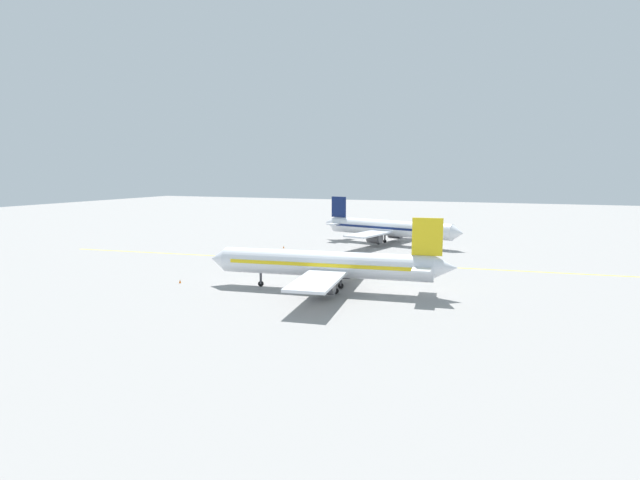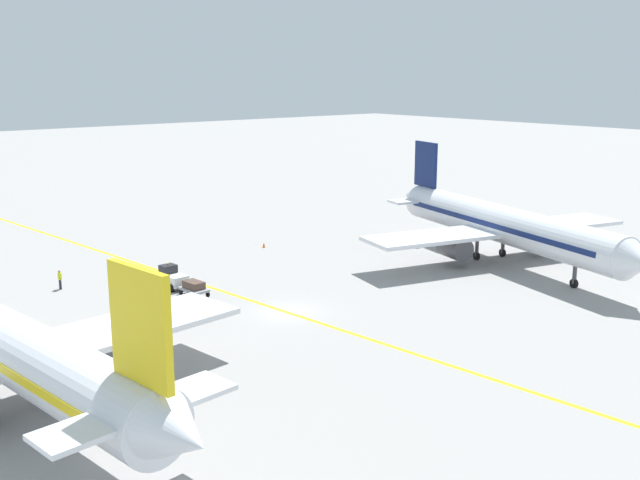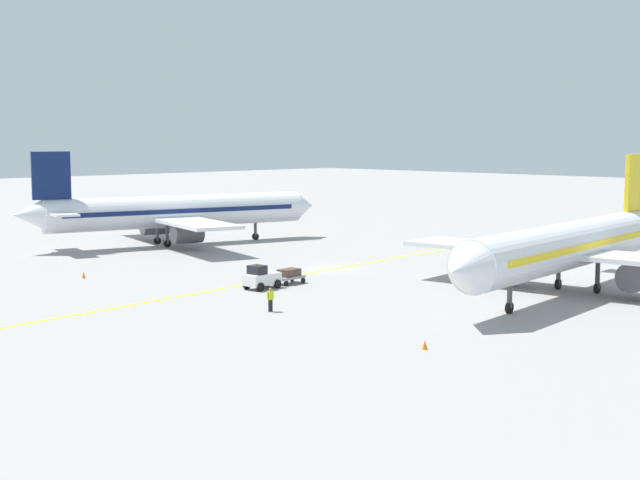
{
  "view_description": "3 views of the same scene",
  "coord_description": "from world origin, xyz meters",
  "px_view_note": "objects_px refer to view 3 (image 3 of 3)",
  "views": [
    {
      "loc": [
        86.27,
        27.99,
        16.58
      ],
      "look_at": [
        4.11,
        -4.35,
        4.51
      ],
      "focal_mm": 28.0,
      "sensor_mm": 36.0,
      "label": 1
    },
    {
      "loc": [
        33.21,
        44.36,
        18.25
      ],
      "look_at": [
        -5.75,
        -2.89,
        4.42
      ],
      "focal_mm": 42.0,
      "sensor_mm": 36.0,
      "label": 2
    },
    {
      "loc": [
        56.92,
        -57.53,
        11.95
      ],
      "look_at": [
        -4.38,
        2.74,
        2.13
      ],
      "focal_mm": 50.0,
      "sensor_mm": 36.0,
      "label": 3
    }
  ],
  "objects_px": {
    "airplane_at_gate": "(175,212)",
    "baggage_cart_trailing": "(289,275)",
    "traffic_cone_mid_apron": "(425,345)",
    "baggage_tug_white": "(261,278)",
    "airplane_adjacent_stand": "(571,246)",
    "ground_crew_worker": "(270,299)",
    "traffic_cone_near_nose": "(84,275)"
  },
  "relations": [
    {
      "from": "ground_crew_worker",
      "to": "traffic_cone_near_nose",
      "type": "xyz_separation_m",
      "value": [
        -22.48,
        -1.6,
        -0.63
      ]
    },
    {
      "from": "traffic_cone_near_nose",
      "to": "traffic_cone_mid_apron",
      "type": "relative_size",
      "value": 1.0
    },
    {
      "from": "baggage_cart_trailing",
      "to": "airplane_adjacent_stand",
      "type": "bearing_deg",
      "value": 33.19
    },
    {
      "from": "baggage_tug_white",
      "to": "ground_crew_worker",
      "type": "relative_size",
      "value": 1.86
    },
    {
      "from": "airplane_adjacent_stand",
      "to": "ground_crew_worker",
      "type": "distance_m",
      "value": 23.99
    },
    {
      "from": "ground_crew_worker",
      "to": "traffic_cone_mid_apron",
      "type": "distance_m",
      "value": 14.6
    },
    {
      "from": "ground_crew_worker",
      "to": "traffic_cone_mid_apron",
      "type": "height_order",
      "value": "ground_crew_worker"
    },
    {
      "from": "baggage_tug_white",
      "to": "traffic_cone_mid_apron",
      "type": "relative_size",
      "value": 5.68
    },
    {
      "from": "airplane_adjacent_stand",
      "to": "baggage_tug_white",
      "type": "relative_size",
      "value": 11.38
    },
    {
      "from": "ground_crew_worker",
      "to": "traffic_cone_mid_apron",
      "type": "bearing_deg",
      "value": -4.33
    },
    {
      "from": "baggage_cart_trailing",
      "to": "traffic_cone_mid_apron",
      "type": "xyz_separation_m",
      "value": [
        22.42,
        -10.08,
        -0.49
      ]
    },
    {
      "from": "airplane_at_gate",
      "to": "baggage_cart_trailing",
      "type": "xyz_separation_m",
      "value": [
        28.92,
        -9.12,
        -2.95
      ]
    },
    {
      "from": "airplane_at_gate",
      "to": "baggage_tug_white",
      "type": "height_order",
      "value": "airplane_at_gate"
    },
    {
      "from": "traffic_cone_mid_apron",
      "to": "airplane_adjacent_stand",
      "type": "bearing_deg",
      "value": 99.43
    },
    {
      "from": "traffic_cone_near_nose",
      "to": "airplane_adjacent_stand",
      "type": "bearing_deg",
      "value": 34.42
    },
    {
      "from": "airplane_adjacent_stand",
      "to": "baggage_tug_white",
      "type": "distance_m",
      "value": 24.25
    },
    {
      "from": "airplane_at_gate",
      "to": "baggage_tug_white",
      "type": "bearing_deg",
      "value": -23.01
    },
    {
      "from": "baggage_tug_white",
      "to": "traffic_cone_near_nose",
      "type": "xyz_separation_m",
      "value": [
        -14.9,
        -7.3,
        -0.63
      ]
    },
    {
      "from": "airplane_at_gate",
      "to": "traffic_cone_mid_apron",
      "type": "bearing_deg",
      "value": -20.51
    },
    {
      "from": "baggage_cart_trailing",
      "to": "ground_crew_worker",
      "type": "bearing_deg",
      "value": -48.76
    },
    {
      "from": "baggage_tug_white",
      "to": "baggage_cart_trailing",
      "type": "bearing_deg",
      "value": 95.11
    },
    {
      "from": "airplane_at_gate",
      "to": "ground_crew_worker",
      "type": "bearing_deg",
      "value": -26.2
    },
    {
      "from": "baggage_cart_trailing",
      "to": "traffic_cone_mid_apron",
      "type": "height_order",
      "value": "baggage_cart_trailing"
    },
    {
      "from": "airplane_at_gate",
      "to": "baggage_cart_trailing",
      "type": "height_order",
      "value": "airplane_at_gate"
    },
    {
      "from": "traffic_cone_mid_apron",
      "to": "baggage_cart_trailing",
      "type": "bearing_deg",
      "value": 155.78
    },
    {
      "from": "baggage_tug_white",
      "to": "traffic_cone_near_nose",
      "type": "height_order",
      "value": "baggage_tug_white"
    },
    {
      "from": "airplane_at_gate",
      "to": "baggage_cart_trailing",
      "type": "bearing_deg",
      "value": -17.5
    },
    {
      "from": "baggage_cart_trailing",
      "to": "traffic_cone_mid_apron",
      "type": "relative_size",
      "value": 4.94
    },
    {
      "from": "airplane_adjacent_stand",
      "to": "baggage_cart_trailing",
      "type": "xyz_separation_m",
      "value": [
        -18.71,
        -12.24,
        -2.95
      ]
    },
    {
      "from": "baggage_cart_trailing",
      "to": "traffic_cone_mid_apron",
      "type": "distance_m",
      "value": 24.58
    },
    {
      "from": "airplane_adjacent_stand",
      "to": "traffic_cone_near_nose",
      "type": "distance_m",
      "value": 40.52
    },
    {
      "from": "airplane_adjacent_stand",
      "to": "traffic_cone_mid_apron",
      "type": "relative_size",
      "value": 64.61
    }
  ]
}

